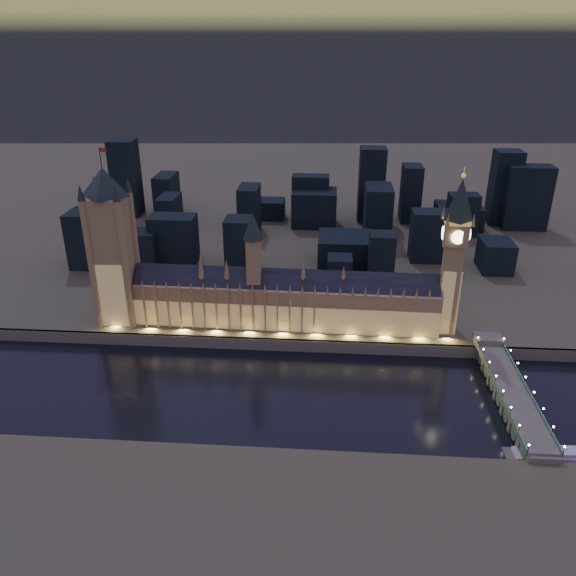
# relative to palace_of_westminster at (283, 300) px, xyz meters

# --- Properties ---
(ground_plane) EXTENTS (2000.00, 2000.00, 0.00)m
(ground_plane) POSITION_rel_palace_of_westminster_xyz_m (-1.44, -61.75, -26.37)
(ground_plane) COLOR black
(ground_plane) RESTS_ON ground
(north_bank) EXTENTS (2000.00, 960.00, 8.00)m
(north_bank) POSITION_rel_palace_of_westminster_xyz_m (-1.44, 458.25, -22.37)
(north_bank) COLOR #414A34
(north_bank) RESTS_ON ground
(embankment_wall) EXTENTS (2000.00, 2.50, 8.00)m
(embankment_wall) POSITION_rel_palace_of_westminster_xyz_m (-1.44, -20.75, -22.37)
(embankment_wall) COLOR #545655
(embankment_wall) RESTS_ON ground
(palace_of_westminster) EXTENTS (202.00, 25.10, 78.00)m
(palace_of_westminster) POSITION_rel_palace_of_westminster_xyz_m (0.00, 0.00, 0.00)
(palace_of_westminster) COLOR #9A7D53
(palace_of_westminster) RESTS_ON north_bank
(victoria_tower) EXTENTS (31.68, 31.68, 116.19)m
(victoria_tower) POSITION_rel_palace_of_westminster_xyz_m (-111.44, 0.17, 39.18)
(victoria_tower) COLOR #9A7D53
(victoria_tower) RESTS_ON north_bank
(elizabeth_tower) EXTENTS (18.00, 18.00, 107.85)m
(elizabeth_tower) POSITION_rel_palace_of_westminster_xyz_m (106.56, 0.17, 41.74)
(elizabeth_tower) COLOR #9A7D53
(elizabeth_tower) RESTS_ON north_bank
(westminster_bridge) EXTENTS (16.85, 113.00, 15.90)m
(westminster_bridge) POSITION_rel_palace_of_westminster_xyz_m (130.96, -65.21, -20.37)
(westminster_bridge) COLOR #545655
(westminster_bridge) RESTS_ON ground
(river_boat) EXTENTS (49.56, 13.10, 4.50)m
(river_boat) POSITION_rel_palace_of_westminster_xyz_m (141.65, -111.44, -24.81)
(river_boat) COLOR #545655
(river_boat) RESTS_ON ground
(city_backdrop) EXTENTS (471.88, 215.63, 79.35)m
(city_backdrop) POSITION_rel_palace_of_westminster_xyz_m (31.79, 185.92, 5.14)
(city_backdrop) COLOR black
(city_backdrop) RESTS_ON north_bank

